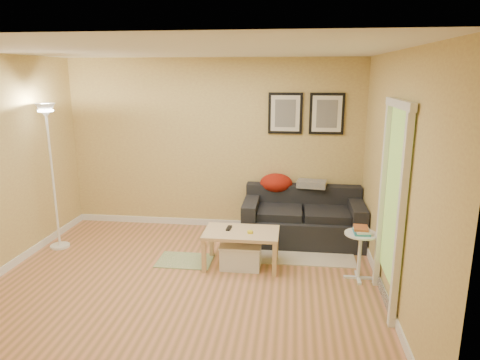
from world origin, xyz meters
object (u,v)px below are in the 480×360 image
at_px(sofa, 303,216).
at_px(floor_lamp, 53,181).
at_px(storage_bin, 241,255).
at_px(book_stack, 362,230).
at_px(coffee_table, 241,249).
at_px(side_table, 359,256).

bearing_deg(sofa, floor_lamp, -168.73).
bearing_deg(storage_bin, book_stack, -5.78).
relative_size(coffee_table, floor_lamp, 0.46).
xyz_separation_m(sofa, storage_bin, (-0.78, -0.99, -0.22)).
relative_size(sofa, side_table, 2.96).
bearing_deg(sofa, side_table, -60.60).
bearing_deg(sofa, book_stack, -60.44).
bearing_deg(floor_lamp, coffee_table, -6.27).
distance_m(sofa, storage_bin, 1.28).
bearing_deg(floor_lamp, storage_bin, -6.96).
height_order(book_stack, floor_lamp, floor_lamp).
relative_size(side_table, book_stack, 2.41).
relative_size(side_table, floor_lamp, 0.29).
relative_size(sofa, floor_lamp, 0.85).
bearing_deg(book_stack, floor_lamp, 164.92).
bearing_deg(floor_lamp, side_table, -6.56).
bearing_deg(side_table, coffee_table, 172.89).
height_order(side_table, book_stack, book_stack).
distance_m(side_table, book_stack, 0.32).
bearing_deg(coffee_table, floor_lamp, -175.51).
distance_m(storage_bin, book_stack, 1.50).
xyz_separation_m(side_table, floor_lamp, (-4.02, 0.46, 0.66)).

